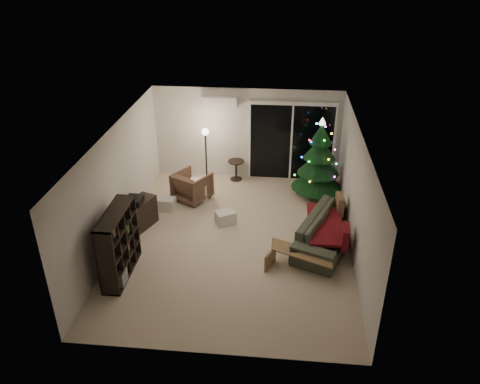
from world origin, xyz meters
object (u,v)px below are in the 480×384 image
object	(u,v)px
armchair	(192,186)
coffee_table	(301,260)
sofa	(329,230)
bookshelf	(110,243)
christmas_tree	(319,158)
media_cabinet	(136,216)

from	to	relation	value
armchair	coffee_table	xyz separation A→B (m)	(2.69, -2.65, -0.17)
armchair	coffee_table	world-z (taller)	armchair
sofa	coffee_table	bearing A→B (deg)	169.78
bookshelf	sofa	size ratio (longest dim) A/B	0.60
christmas_tree	armchair	bearing A→B (deg)	-170.77
media_cabinet	christmas_tree	world-z (taller)	christmas_tree
bookshelf	coffee_table	bearing A→B (deg)	-2.44
bookshelf	coffee_table	world-z (taller)	bookshelf
sofa	armchair	bearing A→B (deg)	85.30
christmas_tree	bookshelf	bearing A→B (deg)	-138.66
armchair	sofa	distance (m)	3.71
armchair	christmas_tree	bearing A→B (deg)	-140.97
media_cabinet	sofa	world-z (taller)	sofa
bookshelf	media_cabinet	distance (m)	1.64
media_cabinet	sofa	bearing A→B (deg)	19.18
armchair	bookshelf	bearing A→B (deg)	102.21
bookshelf	sofa	distance (m)	4.55
media_cabinet	bookshelf	bearing A→B (deg)	-68.89
sofa	christmas_tree	distance (m)	2.31
sofa	coffee_table	xyz separation A→B (m)	(-0.62, -0.97, -0.14)
media_cabinet	armchair	distance (m)	1.83
bookshelf	coffee_table	xyz separation A→B (m)	(3.68, 0.48, -0.50)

